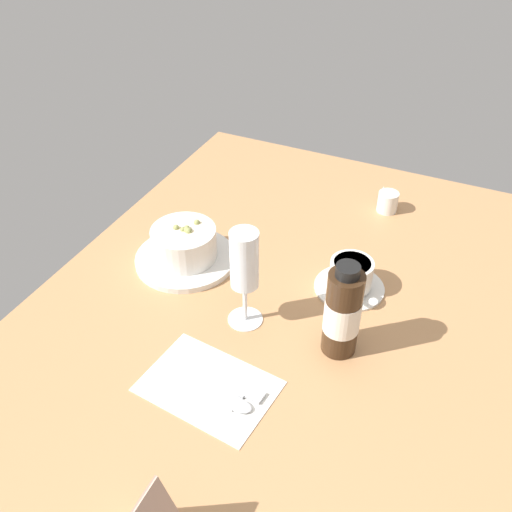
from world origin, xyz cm
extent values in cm
cube|color=#B27F51|center=(0.00, 0.00, -1.50)|extent=(110.00, 84.00, 3.00)
cylinder|color=silver|center=(-2.46, -21.44, 0.60)|extent=(19.40, 19.40, 1.20)
cylinder|color=silver|center=(-2.46, -21.44, 4.31)|extent=(12.38, 12.38, 6.22)
cylinder|color=beige|center=(-2.46, -21.44, 6.62)|extent=(10.65, 10.65, 1.60)
sphere|color=#8D9352|center=(-3.08, -20.92, 7.52)|extent=(1.21, 1.21, 1.21)
sphere|color=#8D9352|center=(-5.51, -20.17, 7.52)|extent=(1.19, 1.19, 1.19)
sphere|color=#8D9352|center=(-2.45, -21.41, 7.52)|extent=(1.04, 1.04, 1.04)
sphere|color=#8D9352|center=(-2.44, -20.19, 7.52)|extent=(1.29, 1.29, 1.29)
sphere|color=#8D9352|center=(-2.41, -22.85, 7.52)|extent=(1.19, 1.19, 1.19)
sphere|color=#8D9352|center=(-2.60, -20.54, 7.52)|extent=(1.39, 1.39, 1.39)
cube|color=silver|center=(22.59, -2.76, 0.15)|extent=(15.85, 21.21, 0.30)
cube|color=silver|center=(21.39, -3.76, 0.55)|extent=(2.73, 14.05, 0.50)
cube|color=silver|center=(21.39, 4.04, 0.55)|extent=(2.58, 3.82, 0.40)
cube|color=silver|center=(24.19, -3.76, 0.55)|extent=(2.42, 13.03, 0.50)
ellipsoid|color=silver|center=(24.19, 3.24, 0.60)|extent=(2.40, 4.00, 0.60)
cylinder|color=silver|center=(-8.10, 9.85, 0.45)|extent=(12.84, 12.84, 0.90)
cylinder|color=silver|center=(-8.10, 9.85, 3.50)|extent=(7.83, 7.83, 5.19)
cylinder|color=#391E0E|center=(-8.10, 9.85, 5.59)|extent=(6.65, 6.65, 1.00)
torus|color=silver|center=(-3.82, 12.27, 3.75)|extent=(3.53, 2.47, 3.60)
cylinder|color=silver|center=(-36.25, 9.45, 2.24)|extent=(4.38, 4.38, 4.48)
cone|color=silver|center=(-37.60, 8.01, 3.94)|extent=(2.59, 2.62, 2.28)
cylinder|color=white|center=(7.20, -3.93, 0.20)|extent=(6.02, 6.02, 0.40)
cylinder|color=white|center=(7.20, -3.93, 4.24)|extent=(0.80, 0.80, 7.68)
cylinder|color=white|center=(7.20, -3.93, 13.25)|extent=(4.73, 4.73, 10.36)
cylinder|color=#E9F0BD|center=(7.20, -3.93, 11.70)|extent=(3.88, 3.88, 6.21)
cylinder|color=#382314|center=(6.68, 12.62, 7.69)|extent=(5.67, 5.67, 15.37)
cylinder|color=silver|center=(6.68, 12.62, 7.38)|extent=(5.78, 5.78, 5.84)
cylinder|color=black|center=(6.68, 12.62, 16.28)|extent=(3.68, 3.68, 1.81)
camera|label=1|loc=(70.03, 27.20, 69.24)|focal=39.89mm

